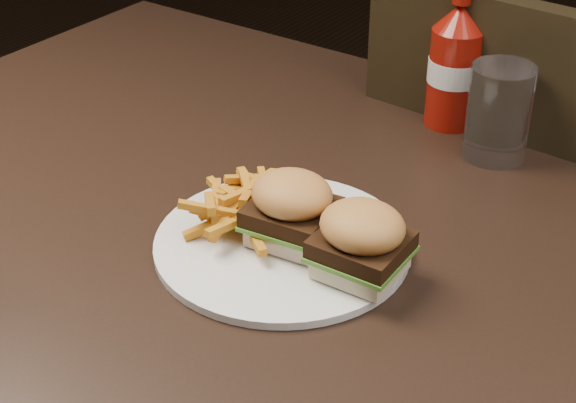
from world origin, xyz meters
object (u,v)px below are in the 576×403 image
Objects in this scene: plate at (282,244)px; ketchup_bottle at (454,79)px; dining_table at (297,225)px; chair_far at (550,269)px; tumbler at (498,114)px.

ketchup_bottle reaches higher than plate.
ketchup_bottle is at bearing 81.88° from dining_table.
dining_table is 0.60m from chair_far.
ketchup_bottle is 0.09m from tumbler.
chair_far is 3.51× the size of ketchup_bottle.
ketchup_bottle reaches higher than dining_table.
plate is at bearing -67.53° from dining_table.
tumbler is at bearing 72.77° from plate.
plate is 0.32m from tumbler.
chair_far is 0.45m from ketchup_bottle.
dining_table is 0.08m from plate.
dining_table is 0.27m from tumbler.
plate is (-0.11, -0.57, 0.33)m from chair_far.
chair_far is at bearing 64.75° from ketchup_bottle.
plate is (0.03, -0.07, 0.03)m from dining_table.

